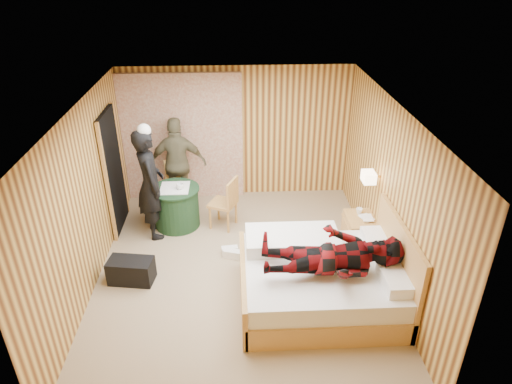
{
  "coord_description": "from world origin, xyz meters",
  "views": [
    {
      "loc": [
        -0.05,
        -5.51,
        4.27
      ],
      "look_at": [
        0.25,
        0.53,
        1.05
      ],
      "focal_mm": 32.0,
      "sensor_mm": 36.0,
      "label": 1
    }
  ],
  "objects_px": {
    "round_table": "(177,206)",
    "woman_standing": "(150,184)",
    "bed": "(324,279)",
    "man_at_table": "(178,164)",
    "nightstand": "(359,233)",
    "duffel_bag": "(131,271)",
    "chair_far": "(178,181)",
    "man_on_bed": "(334,247)",
    "chair_near": "(227,200)",
    "wall_lamp": "(369,177)"
  },
  "relations": [
    {
      "from": "bed",
      "to": "duffel_bag",
      "type": "relative_size",
      "value": 3.45
    },
    {
      "from": "bed",
      "to": "man_at_table",
      "type": "relative_size",
      "value": 1.27
    },
    {
      "from": "wall_lamp",
      "to": "round_table",
      "type": "height_order",
      "value": "wall_lamp"
    },
    {
      "from": "nightstand",
      "to": "wall_lamp",
      "type": "bearing_deg",
      "value": 11.54
    },
    {
      "from": "chair_far",
      "to": "round_table",
      "type": "bearing_deg",
      "value": -105.51
    },
    {
      "from": "nightstand",
      "to": "round_table",
      "type": "relative_size",
      "value": 0.75
    },
    {
      "from": "nightstand",
      "to": "chair_far",
      "type": "distance_m",
      "value": 3.37
    },
    {
      "from": "duffel_bag",
      "to": "bed",
      "type": "bearing_deg",
      "value": -2.34
    },
    {
      "from": "man_at_table",
      "to": "man_on_bed",
      "type": "distance_m",
      "value": 3.71
    },
    {
      "from": "wall_lamp",
      "to": "duffel_bag",
      "type": "height_order",
      "value": "wall_lamp"
    },
    {
      "from": "bed",
      "to": "chair_near",
      "type": "height_order",
      "value": "bed"
    },
    {
      "from": "man_on_bed",
      "to": "chair_far",
      "type": "bearing_deg",
      "value": 127.56
    },
    {
      "from": "woman_standing",
      "to": "man_at_table",
      "type": "relative_size",
      "value": 1.09
    },
    {
      "from": "chair_far",
      "to": "chair_near",
      "type": "distance_m",
      "value": 1.18
    },
    {
      "from": "man_at_table",
      "to": "wall_lamp",
      "type": "bearing_deg",
      "value": 152.14
    },
    {
      "from": "wall_lamp",
      "to": "duffel_bag",
      "type": "bearing_deg",
      "value": -170.16
    },
    {
      "from": "nightstand",
      "to": "bed",
      "type": "bearing_deg",
      "value": -123.97
    },
    {
      "from": "nightstand",
      "to": "chair_far",
      "type": "relative_size",
      "value": 0.67
    },
    {
      "from": "round_table",
      "to": "nightstand",
      "type": "bearing_deg",
      "value": -17.11
    },
    {
      "from": "man_at_table",
      "to": "nightstand",
      "type": "bearing_deg",
      "value": 151.66
    },
    {
      "from": "nightstand",
      "to": "duffel_bag",
      "type": "bearing_deg",
      "value": -170.18
    },
    {
      "from": "round_table",
      "to": "wall_lamp",
      "type": "bearing_deg",
      "value": -16.72
    },
    {
      "from": "round_table",
      "to": "man_at_table",
      "type": "relative_size",
      "value": 0.48
    },
    {
      "from": "nightstand",
      "to": "woman_standing",
      "type": "height_order",
      "value": "woman_standing"
    },
    {
      "from": "duffel_bag",
      "to": "woman_standing",
      "type": "xyz_separation_m",
      "value": [
        0.16,
        1.26,
        0.76
      ]
    },
    {
      "from": "round_table",
      "to": "bed",
      "type": "bearing_deg",
      "value": -42.96
    },
    {
      "from": "wall_lamp",
      "to": "bed",
      "type": "xyz_separation_m",
      "value": [
        -0.81,
        -1.14,
        -0.96
      ]
    },
    {
      "from": "nightstand",
      "to": "chair_far",
      "type": "xyz_separation_m",
      "value": [
        -2.98,
        1.56,
        0.23
      ]
    },
    {
      "from": "chair_near",
      "to": "duffel_bag",
      "type": "bearing_deg",
      "value": -20.6
    },
    {
      "from": "chair_far",
      "to": "duffel_bag",
      "type": "height_order",
      "value": "chair_far"
    },
    {
      "from": "round_table",
      "to": "man_at_table",
      "type": "distance_m",
      "value": 0.85
    },
    {
      "from": "man_on_bed",
      "to": "round_table",
      "type": "bearing_deg",
      "value": 134.39
    },
    {
      "from": "chair_near",
      "to": "woman_standing",
      "type": "distance_m",
      "value": 1.29
    },
    {
      "from": "bed",
      "to": "man_on_bed",
      "type": "height_order",
      "value": "man_on_bed"
    },
    {
      "from": "wall_lamp",
      "to": "chair_near",
      "type": "relative_size",
      "value": 0.28
    },
    {
      "from": "wall_lamp",
      "to": "woman_standing",
      "type": "relative_size",
      "value": 0.14
    },
    {
      "from": "man_at_table",
      "to": "man_on_bed",
      "type": "relative_size",
      "value": 0.97
    },
    {
      "from": "chair_far",
      "to": "woman_standing",
      "type": "relative_size",
      "value": 0.5
    },
    {
      "from": "duffel_bag",
      "to": "man_at_table",
      "type": "bearing_deg",
      "value": 85.74
    },
    {
      "from": "round_table",
      "to": "woman_standing",
      "type": "relative_size",
      "value": 0.44
    },
    {
      "from": "bed",
      "to": "man_on_bed",
      "type": "xyz_separation_m",
      "value": [
        0.03,
        -0.23,
        0.68
      ]
    },
    {
      "from": "wall_lamp",
      "to": "man_at_table",
      "type": "bearing_deg",
      "value": 152.05
    },
    {
      "from": "chair_far",
      "to": "chair_near",
      "type": "height_order",
      "value": "chair_far"
    },
    {
      "from": "round_table",
      "to": "duffel_bag",
      "type": "height_order",
      "value": "round_table"
    },
    {
      "from": "nightstand",
      "to": "duffel_bag",
      "type": "relative_size",
      "value": 0.98
    },
    {
      "from": "woman_standing",
      "to": "round_table",
      "type": "bearing_deg",
      "value": -71.15
    },
    {
      "from": "round_table",
      "to": "man_on_bed",
      "type": "xyz_separation_m",
      "value": [
        2.22,
        -2.27,
        0.66
      ]
    },
    {
      "from": "chair_near",
      "to": "duffel_bag",
      "type": "xyz_separation_m",
      "value": [
        -1.38,
        -1.4,
        -0.36
      ]
    },
    {
      "from": "chair_near",
      "to": "duffel_bag",
      "type": "relative_size",
      "value": 1.45
    },
    {
      "from": "woman_standing",
      "to": "man_at_table",
      "type": "xyz_separation_m",
      "value": [
        0.35,
        0.94,
        -0.07
      ]
    }
  ]
}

